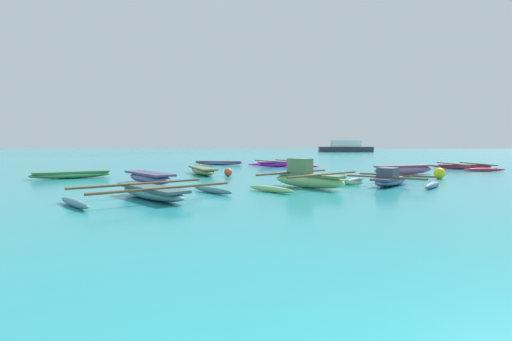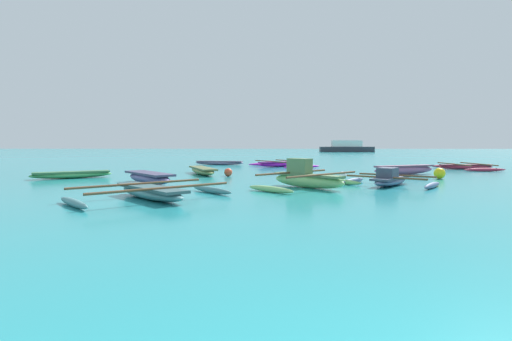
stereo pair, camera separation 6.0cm
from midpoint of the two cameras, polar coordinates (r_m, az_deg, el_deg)
The scene contains 14 objects.
moored_boat_0 at distance 21.48m, azimuth 20.49°, elevation 0.14°, with size 3.65×2.12×0.47m.
moored_boat_1 at distance 16.13m, azimuth -14.94°, elevation -0.96°, with size 2.79×3.16×0.44m.
moored_boat_2 at distance 27.46m, azimuth 27.82°, elevation 0.49°, with size 3.42×4.14×0.36m.
moored_boat_3 at distance 19.82m, azimuth -24.73°, elevation -0.51°, with size 3.25×2.41×0.31m.
moored_boat_4 at distance 11.65m, azimuth -14.64°, elevation -3.02°, with size 4.60×4.46×0.41m.
moored_boat_5 at distance 20.50m, azimuth -7.58°, elevation 0.01°, with size 2.12×3.78×0.36m.
moored_boat_6 at distance 15.70m, azimuth 18.71°, elevation -1.24°, with size 3.67×3.38×0.68m.
moored_boat_7 at distance 29.53m, azimuth -5.19°, elevation 1.13°, with size 3.72×1.20×0.29m.
moored_boat_8 at distance 14.29m, azimuth 7.34°, elevation -1.11°, with size 4.23×4.22×1.03m.
moored_boat_9 at distance 27.15m, azimuth 3.90°, elevation 0.95°, with size 4.84×5.23×0.41m.
mooring_buoy_0 at distance 17.72m, azimuth 12.36°, elevation -0.73°, with size 0.35×0.35×0.35m.
mooring_buoy_1 at distance 19.15m, azimuth -3.90°, elevation -0.25°, with size 0.39×0.39×0.39m.
mooring_buoy_2 at distance 19.52m, azimuth 24.82°, elevation -0.37°, with size 0.49×0.49×0.49m.
distant_ferry at distance 76.29m, azimuth 12.85°, elevation 3.25°, with size 9.86×2.17×2.17m.
Camera 2 is at (-1.61, -1.60, 1.57)m, focal length 28.00 mm.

